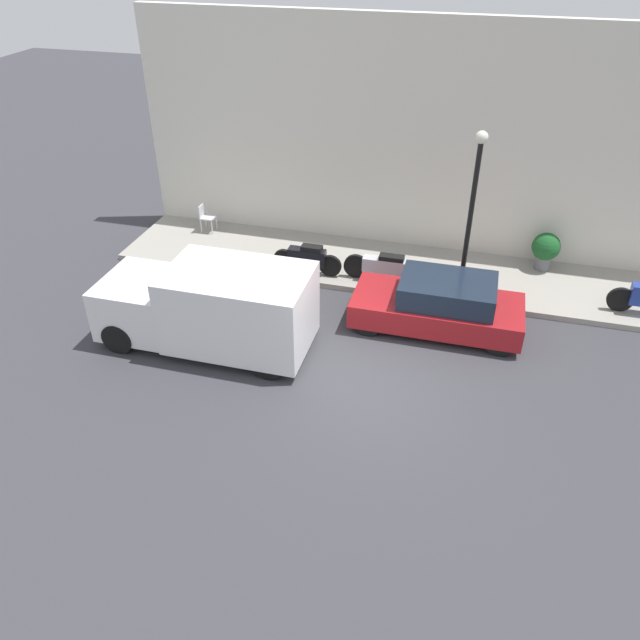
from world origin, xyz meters
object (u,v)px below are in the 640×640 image
Objects in this scene: parked_car at (440,305)px; motorcycle_black at (307,258)px; delivery_van at (209,306)px; potted_plant at (546,249)px; scooter_silver at (386,266)px; cafe_chair at (206,216)px; streetlamp at (473,200)px.

parked_car is 2.09× the size of motorcycle_black.
delivery_van is 9.01m from potted_plant.
delivery_van is at bearing 112.14° from parked_car.
parked_car reaches higher than potted_plant.
scooter_silver is at bearing -86.95° from motorcycle_black.
scooter_silver is 2.06m from motorcycle_black.
potted_plant is (1.77, -3.96, 0.16)m from scooter_silver.
potted_plant is at bearing -65.85° from scooter_silver.
cafe_chair is at bearing 74.59° from scooter_silver.
potted_plant is at bearing -35.87° from parked_car.
streetlamp is (-0.15, -3.99, 2.12)m from motorcycle_black.
parked_car reaches higher than cafe_chair.
motorcycle_black is 1.82× the size of potted_plant.
streetlamp is at bearing -57.96° from delivery_van.
parked_car is 1.80× the size of scooter_silver.
streetlamp reaches higher than potted_plant.
streetlamp is 4.05× the size of potted_plant.
cafe_chair is (-0.21, 9.64, -0.11)m from potted_plant.
potted_plant is (2.03, -2.03, -1.96)m from streetlamp.
parked_car is 0.94× the size of streetlamp.
motorcycle_black is (-0.11, 2.06, 0.01)m from scooter_silver.
parked_car is at bearing -67.86° from delivery_van.
parked_car reaches higher than motorcycle_black.
delivery_van reaches higher than cafe_chair.
parked_car is at bearing 163.52° from streetlamp.
motorcycle_black is at bearing 93.05° from scooter_silver.
scooter_silver is at bearing -105.41° from cafe_chair.
delivery_van is (-1.98, 4.86, 0.36)m from parked_car.
motorcycle_black is 4.52m from streetlamp.
scooter_silver is 2.88m from streetlamp.
scooter_silver is 4.34m from potted_plant.
delivery_van is 4.62× the size of potted_plant.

